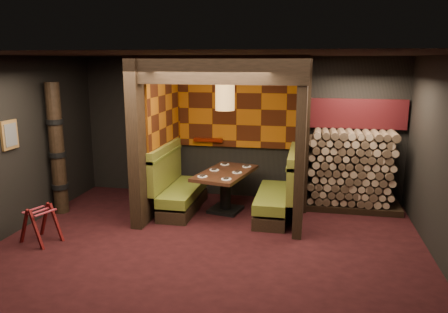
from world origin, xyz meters
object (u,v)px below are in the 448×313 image
booth_bench_left (178,189)px  booth_bench_right (279,195)px  pendant_lamp (225,98)px  totem_column (57,150)px  firewood_stack (355,171)px  luggage_rack (40,223)px  dining_table (225,184)px

booth_bench_left → booth_bench_right: same height
pendant_lamp → totem_column: size_ratio=0.39×
totem_column → firewood_stack: 5.50m
booth_bench_left → pendant_lamp: pendant_lamp is taller
booth_bench_left → booth_bench_right: 1.89m
booth_bench_left → booth_bench_right: bearing=0.0°
pendant_lamp → totem_column: bearing=-168.7°
pendant_lamp → luggage_rack: pendant_lamp is taller
dining_table → firewood_stack: size_ratio=0.92×
luggage_rack → firewood_stack: (4.88, 2.56, 0.44)m
booth_bench_left → firewood_stack: size_ratio=0.92×
booth_bench_right → firewood_stack: 1.56m
booth_bench_left → firewood_stack: 3.34m
luggage_rack → booth_bench_left: bearing=48.6°
booth_bench_right → pendant_lamp: 1.99m
firewood_stack → pendant_lamp: bearing=-164.4°
booth_bench_right → firewood_stack: size_ratio=0.92×
pendant_lamp → luggage_rack: size_ratio=1.41×
booth_bench_right → totem_column: size_ratio=0.67×
booth_bench_right → booth_bench_left: bearing=180.0°
pendant_lamp → firewood_stack: pendant_lamp is taller
booth_bench_left → totem_column: (-2.09, -0.55, 0.79)m
booth_bench_left → booth_bench_right: (1.89, 0.00, 0.00)m
booth_bench_left → dining_table: 0.91m
totem_column → dining_table: bearing=12.2°
booth_bench_left → pendant_lamp: bearing=2.8°
booth_bench_left → totem_column: size_ratio=0.67×
booth_bench_right → dining_table: 1.01m
dining_table → pendant_lamp: bearing=-90.0°
booth_bench_left → firewood_stack: firewood_stack is taller
pendant_lamp → dining_table: bearing=90.0°
totem_column → pendant_lamp: bearing=11.3°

